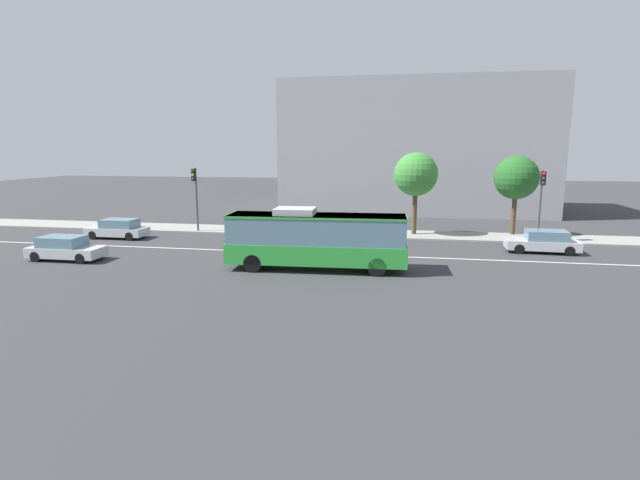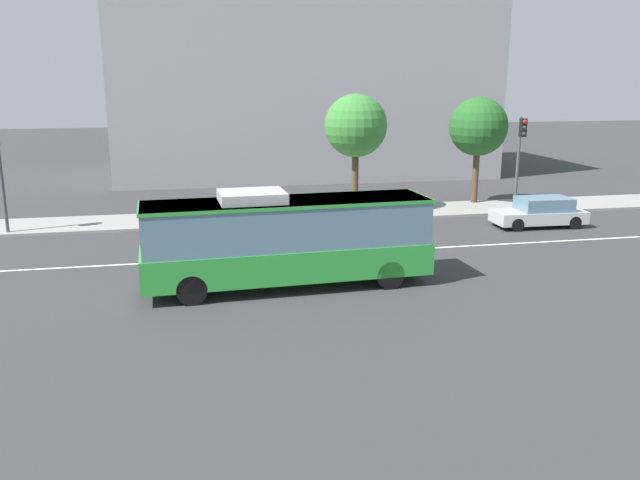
% 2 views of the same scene
% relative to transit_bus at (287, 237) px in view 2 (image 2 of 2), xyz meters
% --- Properties ---
extents(ground_plane, '(160.00, 160.00, 0.00)m').
position_rel_transit_bus_xyz_m(ground_plane, '(0.84, 4.05, -1.81)').
color(ground_plane, '#333335').
extents(sidewalk_kerb, '(80.00, 3.72, 0.14)m').
position_rel_transit_bus_xyz_m(sidewalk_kerb, '(0.84, 11.80, -1.74)').
color(sidewalk_kerb, gray).
rests_on(sidewalk_kerb, ground_plane).
extents(lane_centre_line, '(76.00, 0.16, 0.01)m').
position_rel_transit_bus_xyz_m(lane_centre_line, '(0.84, 4.05, -1.80)').
color(lane_centre_line, silver).
rests_on(lane_centre_line, ground_plane).
extents(transit_bus, '(10.10, 2.96, 3.46)m').
position_rel_transit_bus_xyz_m(transit_bus, '(0.00, 0.00, 0.00)').
color(transit_bus, green).
rests_on(transit_bus, ground_plane).
extents(sedan_silver, '(4.57, 1.97, 1.46)m').
position_rel_transit_bus_xyz_m(sedan_silver, '(13.81, 7.02, -1.09)').
color(sedan_silver, '#B7BABF').
rests_on(sedan_silver, ground_plane).
extents(traffic_light_mid_block, '(0.32, 0.62, 5.20)m').
position_rel_transit_bus_xyz_m(traffic_light_mid_block, '(14.33, 10.38, 1.75)').
color(traffic_light_mid_block, '#47474C').
rests_on(traffic_light_mid_block, ground_plane).
extents(street_tree_kerbside_left, '(3.33, 3.33, 6.44)m').
position_rel_transit_bus_xyz_m(street_tree_kerbside_left, '(5.57, 11.90, 2.92)').
color(street_tree_kerbside_left, '#4C3823').
rests_on(street_tree_kerbside_left, ground_plane).
extents(street_tree_kerbside_centre, '(3.34, 3.34, 6.20)m').
position_rel_transit_bus_xyz_m(street_tree_kerbside_centre, '(13.15, 13.19, 2.68)').
color(street_tree_kerbside_centre, '#4C3823').
rests_on(street_tree_kerbside_centre, ground_plane).
extents(office_block_background, '(27.75, 13.49, 13.60)m').
position_rel_transit_bus_xyz_m(office_block_background, '(5.70, 28.95, 4.99)').
color(office_block_background, '#939399').
rests_on(office_block_background, ground_plane).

